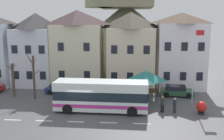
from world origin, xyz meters
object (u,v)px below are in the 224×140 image
(townhouse_04, at_px, (180,51))
(pedestrian_01, at_px, (146,98))
(bare_tree_00, at_px, (13,79))
(townhouse_02, at_px, (78,49))
(townhouse_03, at_px, (131,49))
(bus_shelter, at_px, (146,76))
(flagpole, at_px, (195,62))
(transit_bus, at_px, (101,96))
(public_bench, at_px, (152,92))
(pedestrian_02, at_px, (163,104))
(hilltop_castle, at_px, (126,33))
(pedestrian_00, at_px, (175,104))
(townhouse_01, at_px, (37,49))
(parked_car_01, at_px, (63,89))
(parked_car_02, at_px, (177,91))
(bare_tree_02, at_px, (34,76))
(harbour_buoy, at_px, (201,107))

(townhouse_04, bearing_deg, pedestrian_01, -118.62)
(bare_tree_00, bearing_deg, townhouse_02, 43.11)
(townhouse_03, height_order, bus_shelter, townhouse_03)
(flagpole, bearing_deg, townhouse_04, 91.84)
(bus_shelter, xyz_separation_m, pedestrian_01, (0.01, -2.10, -2.03))
(transit_bus, height_order, pedestrian_01, transit_bus)
(public_bench, bearing_deg, bare_tree_00, -174.34)
(pedestrian_02, height_order, flagpole, flagpole)
(transit_bus, bearing_deg, hilltop_castle, 88.08)
(townhouse_04, relative_size, hilltop_castle, 0.32)
(pedestrian_00, distance_m, pedestrian_02, 1.21)
(townhouse_01, height_order, public_bench, townhouse_01)
(bus_shelter, height_order, parked_car_01, bus_shelter)
(townhouse_04, distance_m, parked_car_02, 6.68)
(townhouse_01, distance_m, transit_bus, 16.27)
(transit_bus, distance_m, parked_car_02, 10.75)
(bus_shelter, height_order, pedestrian_01, bus_shelter)
(pedestrian_02, distance_m, bare_tree_02, 15.24)
(townhouse_04, xyz_separation_m, parked_car_01, (-15.50, -4.70, -4.56))
(townhouse_03, relative_size, flagpole, 1.27)
(bus_shelter, xyz_separation_m, pedestrian_00, (2.73, -3.93, -2.06))
(townhouse_04, xyz_separation_m, public_bench, (-4.05, -4.84, -4.71))
(townhouse_03, height_order, hilltop_castle, hilltop_castle)
(townhouse_03, height_order, parked_car_01, townhouse_03)
(bus_shelter, bearing_deg, townhouse_02, 143.25)
(public_bench, relative_size, harbour_buoy, 1.08)
(townhouse_02, relative_size, pedestrian_02, 6.34)
(townhouse_03, relative_size, parked_car_01, 2.33)
(townhouse_03, xyz_separation_m, hilltop_castle, (-1.14, 17.26, 1.75))
(transit_bus, distance_m, flagpole, 11.03)
(townhouse_02, height_order, townhouse_03, townhouse_02)
(bus_shelter, relative_size, parked_car_02, 0.87)
(townhouse_03, xyz_separation_m, flagpole, (7.13, -8.08, -0.52))
(public_bench, bearing_deg, bus_shelter, -113.47)
(parked_car_01, bearing_deg, bare_tree_00, -158.02)
(townhouse_03, distance_m, bus_shelter, 8.16)
(parked_car_02, bearing_deg, public_bench, -173.61)
(bus_shelter, distance_m, parked_car_02, 5.16)
(transit_bus, relative_size, harbour_buoy, 7.30)
(bare_tree_00, bearing_deg, pedestrian_02, -14.23)
(townhouse_04, distance_m, flagpole, 7.62)
(townhouse_04, height_order, bare_tree_00, townhouse_04)
(townhouse_01, xyz_separation_m, harbour_buoy, (20.84, -11.75, -4.45))
(pedestrian_00, relative_size, flagpole, 0.19)
(townhouse_01, xyz_separation_m, flagpole, (20.81, -8.10, -0.47))
(flagpole, xyz_separation_m, bare_tree_02, (-18.44, 0.25, -1.88))
(townhouse_01, bearing_deg, bare_tree_02, -73.18)
(transit_bus, bearing_deg, public_bench, 49.20)
(public_bench, bearing_deg, townhouse_01, 162.08)
(townhouse_01, relative_size, parked_car_01, 2.31)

